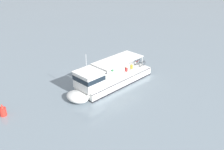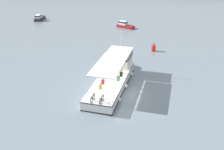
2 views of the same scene
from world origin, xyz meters
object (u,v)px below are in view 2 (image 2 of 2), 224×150
at_px(ferry_main, 114,74).
at_px(motorboat_off_stern, 39,18).
at_px(channel_buoy, 153,48).
at_px(motorboat_far_right, 125,25).

relative_size(ferry_main, motorboat_off_stern, 3.57).
bearing_deg(channel_buoy, ferry_main, -113.48).
bearing_deg(channel_buoy, motorboat_off_stern, 145.80).
bearing_deg(motorboat_off_stern, motorboat_far_right, -11.36).
height_order(ferry_main, motorboat_far_right, ferry_main).
bearing_deg(ferry_main, motorboat_far_right, 91.37).
relative_size(motorboat_off_stern, channel_buoy, 2.61).
bearing_deg(motorboat_off_stern, ferry_main, -54.63).
distance_m(ferry_main, motorboat_far_right, 24.34).
relative_size(ferry_main, motorboat_far_right, 3.45).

